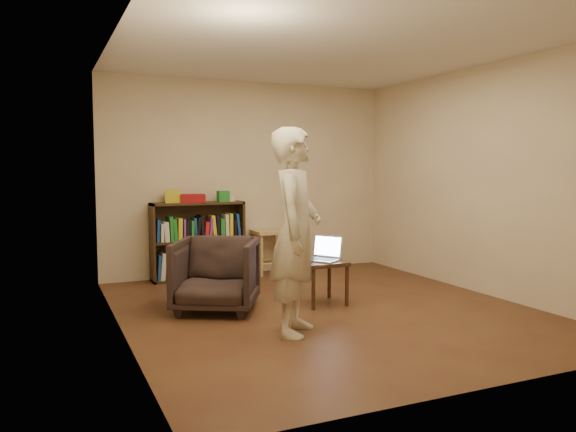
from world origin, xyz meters
name	(u,v)px	position (x,y,z in m)	size (l,w,h in m)	color
floor	(325,310)	(0.00, 0.00, 0.00)	(4.50, 4.50, 0.00)	#442215
ceiling	(326,50)	(0.00, 0.00, 2.60)	(4.50, 4.50, 0.00)	silver
wall_back	(249,178)	(0.00, 2.25, 1.30)	(4.00, 4.00, 0.00)	tan
wall_left	(119,185)	(-2.00, 0.00, 1.30)	(4.50, 4.50, 0.00)	tan
wall_right	(480,180)	(2.00, 0.00, 1.30)	(4.50, 4.50, 0.00)	tan
bookshelf	(198,245)	(-0.77, 2.09, 0.44)	(1.20, 0.30, 1.00)	black
box_yellow	(173,196)	(-1.09, 2.09, 1.08)	(0.20, 0.14, 0.16)	gold
red_cloth	(192,198)	(-0.84, 2.05, 1.05)	(0.31, 0.23, 0.10)	maroon
box_green	(223,196)	(-0.43, 2.05, 1.07)	(0.14, 0.14, 0.14)	#217C29
box_white	(230,198)	(-0.33, 2.09, 1.04)	(0.10, 0.10, 0.08)	beige
stool	(268,239)	(0.19, 2.03, 0.48)	(0.41, 0.41, 0.60)	#AB8353
armchair	(216,275)	(-1.03, 0.40, 0.37)	(0.79, 0.81, 0.74)	#2E231E
side_table	(322,268)	(0.08, 0.24, 0.38)	(0.45, 0.45, 0.46)	black
laptop	(324,255)	(0.12, 0.27, 0.52)	(0.43, 0.45, 0.26)	silver
person	(296,232)	(-0.61, -0.62, 0.90)	(0.65, 0.43, 1.79)	beige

